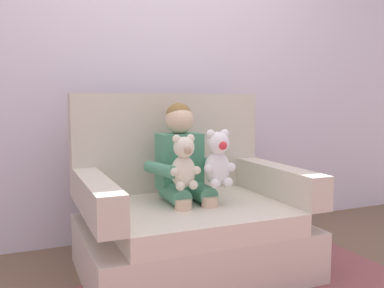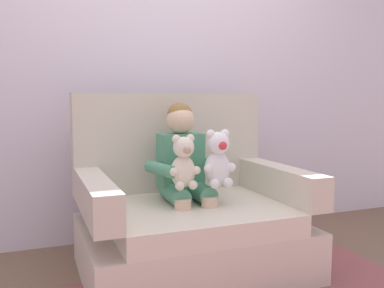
{
  "view_description": "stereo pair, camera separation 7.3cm",
  "coord_description": "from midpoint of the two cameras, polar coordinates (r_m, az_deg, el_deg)",
  "views": [
    {
      "loc": [
        -0.92,
        -2.19,
        1.01
      ],
      "look_at": [
        -0.02,
        -0.05,
        0.77
      ],
      "focal_mm": 39.13,
      "sensor_mm": 36.0,
      "label": 1
    },
    {
      "loc": [
        -0.86,
        -2.22,
        1.01
      ],
      "look_at": [
        -0.02,
        -0.05,
        0.77
      ],
      "focal_mm": 39.13,
      "sensor_mm": 36.0,
      "label": 2
    }
  ],
  "objects": [
    {
      "name": "ground_plane",
      "position": [
        2.58,
        -0.93,
        -16.99
      ],
      "size": [
        8.0,
        8.0,
        0.0
      ],
      "primitive_type": "plane",
      "color": "brown"
    },
    {
      "name": "back_wall",
      "position": [
        3.13,
        -6.48,
        11.31
      ],
      "size": [
        6.0,
        0.1,
        2.6
      ],
      "primitive_type": "cube",
      "color": "silver",
      "rests_on": "ground"
    },
    {
      "name": "armchair",
      "position": [
        2.53,
        -1.45,
        -9.91
      ],
      "size": [
        1.25,
        0.94,
        1.05
      ],
      "color": "beige",
      "rests_on": "ground"
    },
    {
      "name": "seated_child",
      "position": [
        2.47,
        -2.0,
        -2.91
      ],
      "size": [
        0.45,
        0.39,
        0.82
      ],
      "rotation": [
        0.0,
        0.0,
        -0.03
      ],
      "color": "#4C9370",
      "rests_on": "armchair"
    },
    {
      "name": "plush_cream",
      "position": [
        2.3,
        -2.03,
        -2.67
      ],
      "size": [
        0.18,
        0.15,
        0.3
      ],
      "rotation": [
        0.0,
        0.0,
        0.07
      ],
      "color": "silver",
      "rests_on": "armchair"
    },
    {
      "name": "plush_white",
      "position": [
        2.36,
        2.66,
        -2.17
      ],
      "size": [
        0.19,
        0.16,
        0.32
      ],
      "rotation": [
        0.0,
        0.0,
        -0.18
      ],
      "color": "white",
      "rests_on": "armchair"
    }
  ]
}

